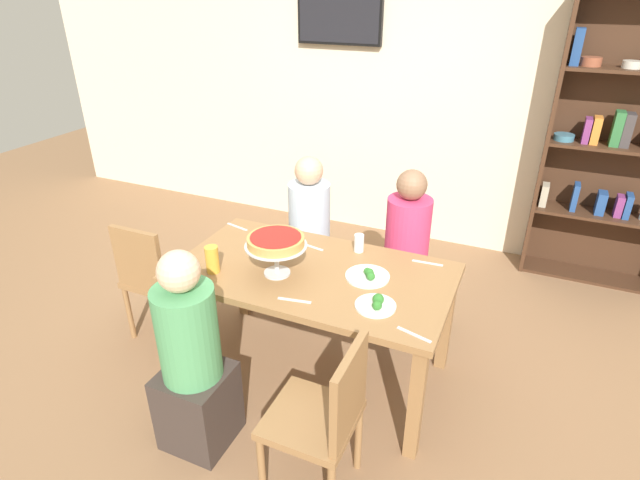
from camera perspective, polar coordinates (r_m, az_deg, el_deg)
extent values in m
plane|color=#846042|center=(3.35, -0.71, -14.41)|extent=(12.00, 12.00, 0.00)
cube|color=beige|center=(4.66, 10.92, 16.63)|extent=(8.00, 0.12, 2.80)
cube|color=olive|center=(2.92, -0.79, -3.79)|extent=(1.58, 0.87, 0.04)
cube|color=olive|center=(3.20, -15.83, -9.80)|extent=(0.07, 0.07, 0.70)
cube|color=olive|center=(2.68, 10.73, -17.68)|extent=(0.07, 0.07, 0.70)
cube|color=olive|center=(3.70, -8.68, -3.54)|extent=(0.07, 0.07, 0.70)
cube|color=olive|center=(3.26, 14.02, -8.80)|extent=(0.07, 0.07, 0.70)
cube|color=#422819|center=(4.40, 24.22, 10.09)|extent=(0.03, 0.30, 2.20)
cube|color=#422819|center=(4.57, 30.96, 9.20)|extent=(1.10, 0.02, 2.20)
cube|color=#422819|center=(4.83, 28.03, -3.51)|extent=(1.04, 0.28, 0.02)
cube|color=#422819|center=(4.60, 29.51, 2.41)|extent=(1.04, 0.28, 0.02)
cube|color=#422819|center=(4.43, 31.13, 8.85)|extent=(1.04, 0.28, 0.02)
cube|color=#B2A88E|center=(4.53, 23.94, 4.69)|extent=(0.05, 0.13, 0.18)
cube|color=navy|center=(4.53, 26.78, 4.38)|extent=(0.04, 0.13, 0.22)
cube|color=navy|center=(4.56, 29.08, 3.68)|extent=(0.07, 0.13, 0.18)
cube|color=#7A3370|center=(4.58, 30.63, 3.32)|extent=(0.05, 0.11, 0.17)
cube|color=navy|center=(4.58, 31.33, 3.30)|extent=(0.05, 0.13, 0.19)
cylinder|color=#3D7084|center=(4.39, 25.77, 10.40)|extent=(0.15, 0.15, 0.05)
cube|color=#7A3370|center=(4.38, 27.85, 10.87)|extent=(0.05, 0.13, 0.18)
cube|color=orange|center=(4.38, 28.65, 10.81)|extent=(0.06, 0.13, 0.20)
cube|color=#2D6B38|center=(4.39, 30.47, 10.77)|extent=(0.06, 0.13, 0.25)
cube|color=#3D3838|center=(4.40, 31.30, 10.54)|extent=(0.06, 0.13, 0.24)
cube|color=navy|center=(4.27, 27.01, 18.83)|extent=(0.06, 0.13, 0.25)
cylinder|color=brown|center=(4.29, 28.23, 17.30)|extent=(0.14, 0.14, 0.06)
cylinder|color=beige|center=(4.31, 31.70, 16.47)|extent=(0.13, 0.13, 0.05)
cube|color=black|center=(4.72, 2.22, 23.77)|extent=(0.77, 0.05, 0.44)
cube|color=black|center=(4.70, 2.09, 23.75)|extent=(0.73, 0.01, 0.40)
cube|color=#382D28|center=(3.88, -1.14, -3.75)|extent=(0.34, 0.34, 0.45)
cylinder|color=silver|center=(3.66, -1.21, 2.64)|extent=(0.30, 0.30, 0.50)
sphere|color=tan|center=(3.53, -1.27, 7.81)|extent=(0.20, 0.20, 0.20)
cube|color=#382D28|center=(2.88, -13.52, -17.69)|extent=(0.34, 0.34, 0.45)
cylinder|color=#4C935B|center=(2.57, -14.67, -10.15)|extent=(0.30, 0.30, 0.50)
sphere|color=beige|center=(2.38, -15.65, -3.43)|extent=(0.20, 0.20, 0.20)
cube|color=#382D28|center=(3.70, 9.25, -5.86)|extent=(0.34, 0.34, 0.45)
cylinder|color=#D63866|center=(3.46, 9.83, 0.73)|extent=(0.30, 0.30, 0.50)
sphere|color=#846047|center=(3.33, 10.31, 6.13)|extent=(0.20, 0.20, 0.20)
cube|color=olive|center=(3.60, -17.37, -4.06)|extent=(0.40, 0.40, 0.04)
cube|color=olive|center=(3.37, -19.83, -2.14)|extent=(0.36, 0.04, 0.42)
cylinder|color=olive|center=(3.92, -17.28, -5.10)|extent=(0.04, 0.04, 0.41)
cylinder|color=olive|center=(3.73, -13.12, -6.37)|extent=(0.04, 0.04, 0.41)
cylinder|color=olive|center=(3.72, -20.69, -7.66)|extent=(0.04, 0.04, 0.41)
cylinder|color=olive|center=(3.51, -16.46, -9.19)|extent=(0.04, 0.04, 0.41)
cube|color=olive|center=(2.46, -1.00, -19.50)|extent=(0.40, 0.40, 0.04)
cube|color=olive|center=(2.25, 3.30, -16.81)|extent=(0.04, 0.36, 0.42)
cylinder|color=olive|center=(2.59, -6.60, -24.24)|extent=(0.04, 0.04, 0.41)
cylinder|color=olive|center=(2.79, -2.83, -19.19)|extent=(0.04, 0.04, 0.41)
cylinder|color=olive|center=(2.70, 4.34, -21.33)|extent=(0.04, 0.04, 0.41)
cylinder|color=silver|center=(2.88, -4.85, -3.69)|extent=(0.15, 0.15, 0.01)
cylinder|color=silver|center=(2.84, -4.92, -2.16)|extent=(0.03, 0.03, 0.16)
cylinder|color=silver|center=(2.80, -4.98, -0.63)|extent=(0.35, 0.35, 0.01)
cylinder|color=tan|center=(2.79, -5.01, -0.11)|extent=(0.32, 0.32, 0.05)
cylinder|color=maroon|center=(2.77, -5.03, 0.37)|extent=(0.28, 0.28, 0.00)
cylinder|color=white|center=(2.85, 5.37, -4.09)|extent=(0.25, 0.25, 0.01)
sphere|color=#2D7028|center=(2.84, 5.36, -3.52)|extent=(0.04, 0.04, 0.04)
sphere|color=#2D7028|center=(2.79, 5.74, -4.08)|extent=(0.05, 0.05, 0.05)
sphere|color=#2D7028|center=(2.83, 5.61, -3.68)|extent=(0.05, 0.05, 0.05)
cylinder|color=white|center=(2.61, 6.26, -7.37)|extent=(0.21, 0.21, 0.01)
sphere|color=#2D7028|center=(2.60, 6.58, -6.64)|extent=(0.06, 0.06, 0.06)
sphere|color=#2D7028|center=(2.61, 6.51, -6.55)|extent=(0.05, 0.05, 0.05)
sphere|color=#2D7028|center=(2.56, 6.45, -7.33)|extent=(0.05, 0.05, 0.05)
cylinder|color=gold|center=(2.92, -12.05, -2.15)|extent=(0.08, 0.08, 0.16)
cylinder|color=white|center=(3.09, 4.42, -0.35)|extent=(0.06, 0.06, 0.11)
cube|color=silver|center=(2.46, 10.54, -10.44)|extent=(0.18, 0.06, 0.00)
cube|color=silver|center=(3.04, 12.01, -2.54)|extent=(0.18, 0.03, 0.00)
cube|color=silver|center=(2.65, -2.89, -6.80)|extent=(0.18, 0.05, 0.00)
cube|color=silver|center=(3.16, -1.03, -0.73)|extent=(0.18, 0.05, 0.00)
cube|color=silver|center=(3.45, -9.30, 1.48)|extent=(0.18, 0.06, 0.00)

